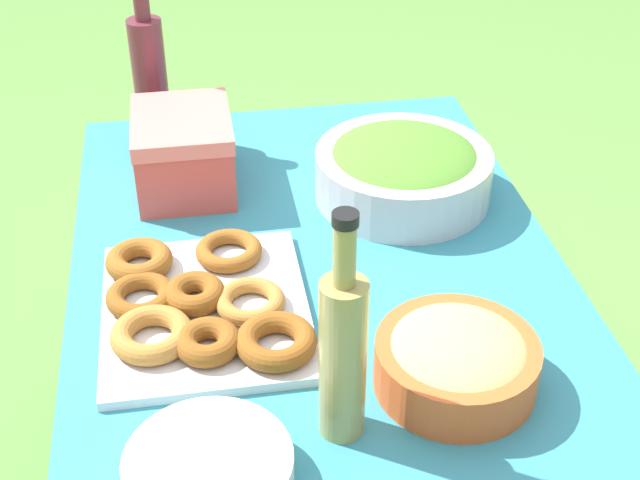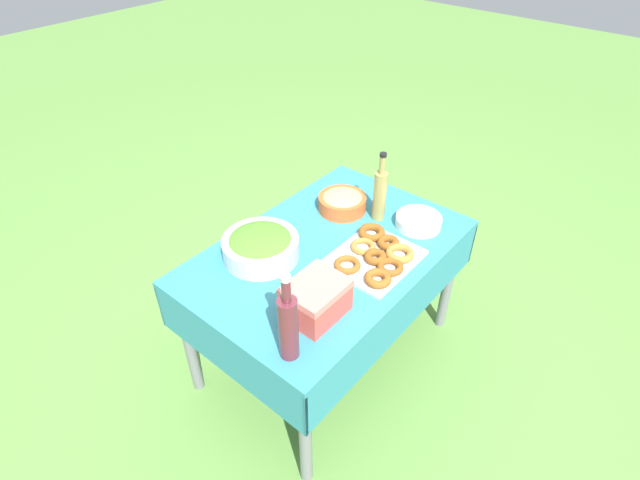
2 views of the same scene
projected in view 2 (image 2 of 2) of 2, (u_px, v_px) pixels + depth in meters
The scene contains 9 objects.
ground_plane at pixel (327, 352), 2.56m from camera, with size 14.00×14.00×0.00m, color #609342.
picnic_table at pixel (328, 267), 2.20m from camera, with size 1.22×0.81×0.68m.
salad_bowl at pixel (261, 246), 2.07m from camera, with size 0.32×0.32×0.11m.
pasta_bowl at pixel (342, 202), 2.35m from camera, with size 0.23×0.23×0.09m.
donut_platter at pixel (376, 256), 2.07m from camera, with size 0.38×0.32×0.05m.
plate_stack at pixel (419, 221), 2.26m from camera, with size 0.21×0.21×0.05m.
olive_oil_bottle at pixel (380, 194), 2.24m from camera, with size 0.06×0.06×0.34m.
wine_bottle at pixel (288, 326), 1.61m from camera, with size 0.07×0.07×0.36m.
cooler_box at pixel (316, 299), 1.80m from camera, with size 0.22×0.18×0.14m.
Camera 2 is at (-1.30, -1.04, 2.03)m, focal length 28.00 mm.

